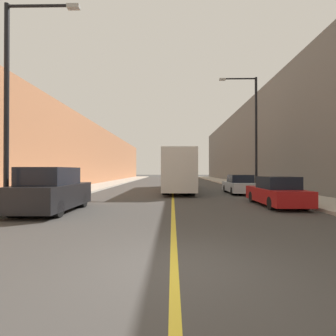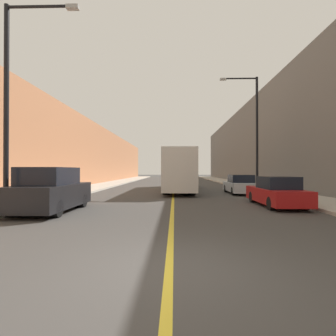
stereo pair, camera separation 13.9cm
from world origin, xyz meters
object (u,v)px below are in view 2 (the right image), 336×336
object	(u,v)px
bus	(178,170)
parked_suv_left	(51,191)
car_right_mid	(240,185)
street_lamp_right	(254,126)
street_lamp_left	(13,93)
car_right_near	(276,193)

from	to	relation	value
bus	parked_suv_left	world-z (taller)	bus
car_right_mid	street_lamp_right	size ratio (longest dim) A/B	0.47
parked_suv_left	street_lamp_right	xyz separation A→B (m)	(11.88, 9.95, 4.48)
bus	street_lamp_left	world-z (taller)	street_lamp_left
parked_suv_left	street_lamp_left	size ratio (longest dim) A/B	0.54
car_right_near	street_lamp_left	bearing A→B (deg)	-165.83
bus	street_lamp_right	world-z (taller)	street_lamp_right
street_lamp_right	car_right_mid	bearing A→B (deg)	-146.68
bus	parked_suv_left	size ratio (longest dim) A/B	2.80
car_right_mid	street_lamp_right	world-z (taller)	street_lamp_right
bus	street_lamp_right	xyz separation A→B (m)	(6.10, -2.20, 3.56)
street_lamp_left	street_lamp_right	bearing A→B (deg)	39.75
bus	street_lamp_left	size ratio (longest dim) A/B	1.52
parked_suv_left	street_lamp_right	size ratio (longest dim) A/B	0.50
bus	street_lamp_left	bearing A→B (deg)	-118.03
car_right_mid	street_lamp_left	bearing A→B (deg)	-139.58
bus	parked_suv_left	distance (m)	13.48
parked_suv_left	car_right_near	world-z (taller)	parked_suv_left
car_right_mid	parked_suv_left	bearing A→B (deg)	-139.29
street_lamp_left	bus	bearing A→B (deg)	61.97
car_right_mid	street_lamp_right	bearing A→B (deg)	33.32
bus	car_right_near	xyz separation A→B (m)	(4.85, -10.07, -1.14)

